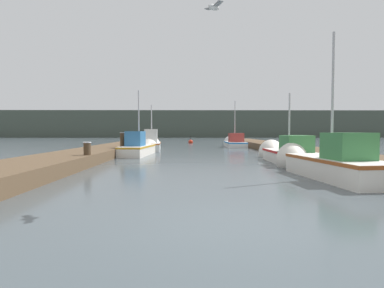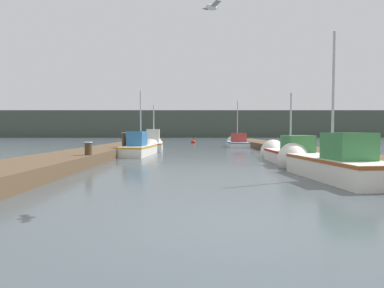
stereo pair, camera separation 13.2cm
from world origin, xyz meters
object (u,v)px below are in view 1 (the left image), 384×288
fishing_boat_4 (234,143)px  fishing_boat_1 (286,154)px  mooring_piling_0 (87,154)px  mooring_piling_1 (122,144)px  fishing_boat_0 (326,163)px  seagull_lead (214,7)px  fishing_boat_3 (152,144)px  channel_buoy (191,142)px  fishing_boat_2 (140,148)px

fishing_boat_4 → fishing_boat_1: bearing=-87.7°
mooring_piling_0 → mooring_piling_1: 5.64m
fishing_boat_0 → fishing_boat_4: bearing=84.4°
fishing_boat_4 → seagull_lead: 22.97m
fishing_boat_3 → mooring_piling_0: fishing_boat_3 is taller
seagull_lead → fishing_boat_3: bearing=159.5°
fishing_boat_0 → mooring_piling_1: 11.96m
fishing_boat_3 → seagull_lead: 18.11m
fishing_boat_1 → fishing_boat_3: bearing=130.0°
mooring_piling_1 → channel_buoy: mooring_piling_1 is taller
channel_buoy → fishing_boat_2: bearing=-100.6°
fishing_boat_1 → mooring_piling_1: fishing_boat_1 is taller
fishing_boat_2 → fishing_boat_1: bearing=-25.9°
fishing_boat_2 → fishing_boat_4: bearing=57.2°
fishing_boat_0 → fishing_boat_3: (-7.53, 14.19, 0.04)m
fishing_boat_0 → fishing_boat_2: fishing_boat_0 is taller
mooring_piling_0 → fishing_boat_3: bearing=83.6°
mooring_piling_1 → mooring_piling_0: bearing=-92.4°
fishing_boat_3 → mooring_piling_0: (-1.30, -11.50, 0.03)m
fishing_boat_1 → fishing_boat_2: bearing=150.4°
fishing_boat_2 → fishing_boat_3: (0.17, 4.90, 0.05)m
fishing_boat_2 → fishing_boat_4: fishing_boat_4 is taller
seagull_lead → mooring_piling_0: bearing=-172.7°
fishing_boat_2 → fishing_boat_4: (7.59, 9.83, -0.06)m
channel_buoy → seagull_lead: bearing=-89.5°
fishing_boat_2 → channel_buoy: size_ratio=5.13×
mooring_piling_0 → seagull_lead: (4.80, -5.87, 3.70)m
mooring_piling_0 → fishing_boat_4: bearing=62.1°
fishing_boat_4 → mooring_piling_1: size_ratio=3.74×
fishing_boat_1 → seagull_lead: seagull_lead is taller
fishing_boat_1 → mooring_piling_0: (-9.01, -1.92, 0.12)m
fishing_boat_1 → channel_buoy: bearing=102.2°
fishing_boat_0 → fishing_boat_3: size_ratio=0.96×
fishing_boat_4 → mooring_piling_1: 13.74m
fishing_boat_0 → seagull_lead: 6.37m
fishing_boat_1 → fishing_boat_3: 12.30m
fishing_boat_3 → fishing_boat_4: bearing=29.1°
mooring_piling_0 → mooring_piling_1: bearing=87.6°
fishing_boat_0 → fishing_boat_3: bearing=112.1°
fishing_boat_4 → seagull_lead: bearing=-98.8°
fishing_boat_0 → fishing_boat_1: 4.61m
channel_buoy → fishing_boat_1: bearing=-79.0°
channel_buoy → fishing_boat_0: bearing=-81.1°
fishing_boat_0 → fishing_boat_1: bearing=81.9°
fishing_boat_2 → seagull_lead: bearing=-68.8°
fishing_boat_1 → mooring_piling_0: 9.21m
fishing_boat_4 → fishing_boat_0: bearing=-88.5°
fishing_boat_3 → fishing_boat_4: 8.91m
fishing_boat_1 → seagull_lead: 9.64m
fishing_boat_4 → mooring_piling_0: bearing=-116.8°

